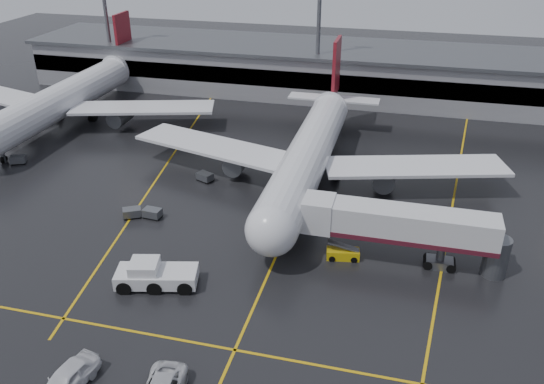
# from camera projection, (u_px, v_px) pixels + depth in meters

# --- Properties ---
(ground) EXTENTS (220.00, 220.00, 0.00)m
(ground) POSITION_uv_depth(u_px,v_px,m) (293.00, 217.00, 63.68)
(ground) COLOR black
(ground) RESTS_ON ground
(apron_line_centre) EXTENTS (0.25, 90.00, 0.02)m
(apron_line_centre) POSITION_uv_depth(u_px,v_px,m) (293.00, 217.00, 63.68)
(apron_line_centre) COLOR gold
(apron_line_centre) RESTS_ON ground
(apron_line_stop) EXTENTS (60.00, 0.25, 0.02)m
(apron_line_stop) POSITION_uv_depth(u_px,v_px,m) (235.00, 350.00, 44.75)
(apron_line_stop) COLOR gold
(apron_line_stop) RESTS_ON ground
(apron_line_left) EXTENTS (9.99, 69.35, 0.02)m
(apron_line_left) POSITION_uv_depth(u_px,v_px,m) (167.00, 164.00, 76.65)
(apron_line_left) COLOR gold
(apron_line_left) RESTS_ON ground
(apron_line_right) EXTENTS (7.57, 69.64, 0.02)m
(apron_line_right) POSITION_uv_depth(u_px,v_px,m) (454.00, 196.00, 68.34)
(apron_line_right) COLOR gold
(apron_line_right) RESTS_ON ground
(terminal) EXTENTS (122.00, 19.00, 8.60)m
(terminal) POSITION_uv_depth(u_px,v_px,m) (349.00, 71.00, 102.93)
(terminal) COLOR gray
(terminal) RESTS_ON ground
(light_mast_left) EXTENTS (3.00, 1.20, 25.45)m
(light_mast_left) POSITION_uv_depth(u_px,v_px,m) (105.00, 9.00, 103.00)
(light_mast_left) COLOR #595B60
(light_mast_left) RESTS_ON ground
(light_mast_mid) EXTENTS (3.00, 1.20, 25.45)m
(light_mast_mid) POSITION_uv_depth(u_px,v_px,m) (319.00, 19.00, 94.25)
(light_mast_mid) COLOR #595B60
(light_mast_mid) RESTS_ON ground
(main_airliner) EXTENTS (48.80, 45.60, 14.10)m
(main_airliner) POSITION_uv_depth(u_px,v_px,m) (310.00, 151.00, 70.09)
(main_airliner) COLOR silver
(main_airliner) RESTS_ON ground
(second_airliner) EXTENTS (48.80, 45.60, 14.10)m
(second_airliner) POSITION_uv_depth(u_px,v_px,m) (67.00, 97.00, 89.60)
(second_airliner) COLOR silver
(second_airliner) RESTS_ON ground
(jet_bridge) EXTENTS (19.90, 3.40, 6.05)m
(jet_bridge) POSITION_uv_depth(u_px,v_px,m) (400.00, 227.00, 54.11)
(jet_bridge) COLOR silver
(jet_bridge) RESTS_ON ground
(pushback_tractor) EXTENTS (8.00, 4.77, 2.68)m
(pushback_tractor) POSITION_uv_depth(u_px,v_px,m) (154.00, 275.00, 51.94)
(pushback_tractor) COLOR silver
(pushback_tractor) RESTS_ON ground
(belt_loader) EXTENTS (3.45, 1.99, 2.07)m
(belt_loader) POSITION_uv_depth(u_px,v_px,m) (343.00, 254.00, 56.13)
(belt_loader) COLOR gold
(belt_loader) RESTS_ON ground
(service_van_d) EXTENTS (3.19, 5.86, 1.89)m
(service_van_d) POSITION_uv_depth(u_px,v_px,m) (67.00, 379.00, 40.76)
(service_van_d) COLOR silver
(service_van_d) RESTS_ON ground
(baggage_cart_a) EXTENTS (2.11, 1.48, 1.12)m
(baggage_cart_a) POSITION_uv_depth(u_px,v_px,m) (152.00, 213.00, 63.32)
(baggage_cart_a) COLOR #595B60
(baggage_cart_a) RESTS_ON ground
(baggage_cart_b) EXTENTS (2.38, 2.10, 1.12)m
(baggage_cart_b) POSITION_uv_depth(u_px,v_px,m) (132.00, 212.00, 63.41)
(baggage_cart_b) COLOR #595B60
(baggage_cart_b) RESTS_ON ground
(baggage_cart_c) EXTENTS (2.35, 1.99, 1.12)m
(baggage_cart_c) POSITION_uv_depth(u_px,v_px,m) (205.00, 177.00, 71.73)
(baggage_cart_c) COLOR #595B60
(baggage_cart_c) RESTS_ON ground
(baggage_cart_d) EXTENTS (2.33, 1.92, 1.12)m
(baggage_cart_d) POSITION_uv_depth(u_px,v_px,m) (9.00, 139.00, 83.27)
(baggage_cart_d) COLOR #595B60
(baggage_cart_d) RESTS_ON ground
(baggage_cart_e) EXTENTS (2.36, 2.02, 1.12)m
(baggage_cart_e) POSITION_uv_depth(u_px,v_px,m) (18.00, 159.00, 76.53)
(baggage_cart_e) COLOR #595B60
(baggage_cart_e) RESTS_ON ground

